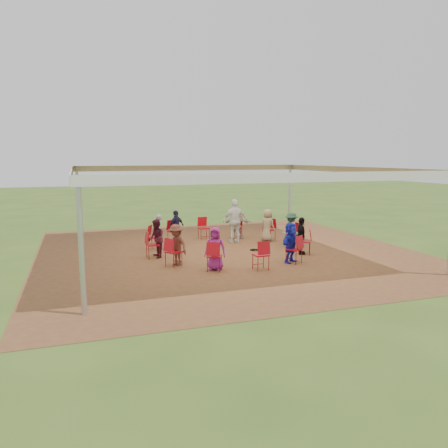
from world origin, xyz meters
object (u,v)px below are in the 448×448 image
object	(u,v)px
person_seated_8	(291,243)
cable_coil	(255,250)
chair_0	(294,235)
chair_4	(174,232)
person_seated_5	(156,239)
chair_3	(204,228)
person_seated_6	(176,245)
chair_6	(153,245)
laptop	(287,231)
chair_10	(294,249)
person_seated_2	(237,223)
chair_2	(237,228)
person_seated_9	(301,236)
chair_9	(261,255)
person_seated_4	(158,232)
chair_8	(214,256)
person_seated_0	(291,230)
person_seated_1	(268,225)
chair_7	(174,252)
person_seated_7	(215,249)
chair_1	(269,230)
chair_5	(155,237)
standing_person	(235,221)
chair_11	(304,242)
person_seated_3	(176,227)

from	to	relation	value
person_seated_8	cable_coil	distance (m)	2.19
chair_0	cable_coil	size ratio (longest dim) A/B	2.39
chair_4	person_seated_5	bearing A→B (deg)	32.25
person_seated_5	chair_3	bearing A→B (deg)	136.30
person_seated_6	person_seated_5	bearing A→B (deg)	165.00
chair_6	cable_coil	bearing A→B (deg)	87.43
laptop	person_seated_5	bearing A→B (deg)	90.00
laptop	chair_10	bearing A→B (deg)	155.54
person_seated_2	chair_4	bearing A→B (deg)	27.75
chair_2	person_seated_5	xyz separation A→B (m)	(-3.83, -2.51, 0.21)
person_seated_2	person_seated_9	bearing A→B (deg)	135.00
chair_9	person_seated_4	distance (m)	4.58
chair_8	person_seated_0	distance (m)	4.58
person_seated_1	laptop	bearing A→B (deg)	157.90
chair_0	person_seated_2	size ratio (longest dim) A/B	0.69
chair_7	chair_3	bearing A→B (deg)	120.00
person_seated_4	person_seated_7	world-z (taller)	same
chair_1	chair_4	size ratio (longest dim) A/B	1.00
person_seated_4	cable_coil	size ratio (longest dim) A/B	3.46
chair_10	person_seated_9	world-z (taller)	person_seated_9
person_seated_0	chair_4	bearing A→B (deg)	59.25
chair_5	person_seated_5	xyz separation A→B (m)	(-0.18, -1.36, 0.21)
person_seated_1	person_seated_2	size ratio (longest dim) A/B	1.00
cable_coil	chair_5	bearing A→B (deg)	158.04
chair_2	standing_person	bearing A→B (deg)	92.23
person_seated_4	cable_coil	world-z (taller)	person_seated_4
person_seated_6	standing_person	distance (m)	4.22
chair_11	person_seated_0	size ratio (longest dim) A/B	0.69
person_seated_1	person_seated_5	distance (m)	4.99
person_seated_2	person_seated_3	bearing A→B (deg)	30.00
chair_3	person_seated_0	distance (m)	3.74
person_seated_1	standing_person	bearing A→B (deg)	50.49
person_seated_1	cable_coil	size ratio (longest dim) A/B	3.46
chair_5	chair_10	world-z (taller)	same
chair_9	chair_8	bearing A→B (deg)	165.00
chair_2	person_seated_1	xyz separation A→B (m)	(0.93, -1.01, 0.21)
chair_0	chair_6	distance (m)	5.40
chair_5	person_seated_3	size ratio (longest dim) A/B	0.69
chair_3	standing_person	distance (m)	1.56
chair_4	person_seated_6	world-z (taller)	person_seated_6
chair_8	person_seated_8	xyz separation A→B (m)	(2.64, 0.22, 0.21)
chair_11	person_seated_5	distance (m)	5.11
chair_4	person_seated_6	bearing A→B (deg)	46.30
cable_coil	person_seated_4	bearing A→B (deg)	158.23
chair_0	person_seated_5	bearing A→B (deg)	90.00
chair_1	person_seated_4	xyz separation A→B (m)	(-4.57, -0.26, 0.21)
chair_5	chair_7	xyz separation A→B (m)	(0.12, -2.70, 0.00)
chair_5	chair_6	size ratio (longest dim) A/B	1.00
chair_10	person_seated_6	distance (m)	3.74
chair_0	chair_9	bearing A→B (deg)	135.00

